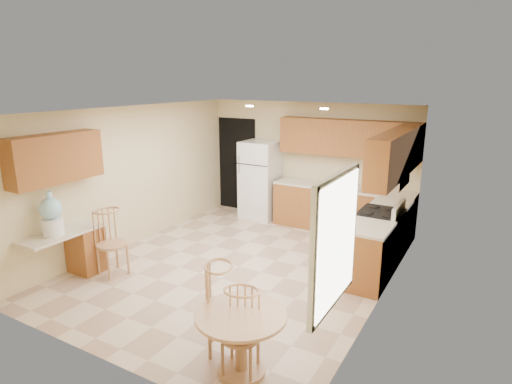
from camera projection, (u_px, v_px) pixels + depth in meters
The scene contains 30 objects.
floor at pixel (239, 266), 6.94m from camera, with size 5.50×5.50×0.00m, color beige.
ceiling at pixel (237, 110), 6.30m from camera, with size 4.50×5.50×0.02m, color white.
wall_back at pixel (308, 163), 8.93m from camera, with size 4.50×0.02×2.50m, color beige.
wall_front at pixel (93, 253), 4.32m from camera, with size 4.50×0.02×2.50m, color beige.
wall_left at pixel (133, 176), 7.70m from camera, with size 0.02×5.50×2.50m, color beige.
wall_right at pixel (385, 214), 5.54m from camera, with size 0.02×5.50×2.50m, color beige.
doorway at pixel (237, 164), 9.81m from camera, with size 0.90×0.02×2.10m, color black.
base_cab_back at pixel (342, 210), 8.47m from camera, with size 2.75×0.60×0.87m, color #9E5C28.
counter_back at pixel (343, 188), 8.35m from camera, with size 2.75×0.63×0.04m, color beige.
base_cab_right_a at pixel (390, 228), 7.45m from camera, with size 0.60×0.59×0.87m, color #9E5C28.
counter_right_a at pixel (392, 203), 7.33m from camera, with size 0.63×0.59×0.04m, color beige.
base_cab_right_b at pixel (366, 257), 6.23m from camera, with size 0.60×0.80×0.87m, color #9E5C28.
counter_right_b at pixel (369, 228), 6.11m from camera, with size 0.63×0.80×0.04m, color beige.
upper_cab_back at pixel (348, 138), 8.22m from camera, with size 2.75×0.33×0.70m, color #9E5C28.
upper_cab_right at pixel (396, 154), 6.48m from camera, with size 0.33×2.42×0.70m, color #9E5C28.
upper_cab_left at pixel (55, 158), 6.13m from camera, with size 0.33×1.40×0.70m, color #9E5C28.
sink at pixel (342, 187), 8.36m from camera, with size 0.78×0.44×0.01m, color silver.
range_hood at pixel (388, 181), 6.61m from camera, with size 0.50×0.76×0.14m, color silver.
desk_pedestal at pixel (86, 249), 6.71m from camera, with size 0.48×0.42×0.72m, color #9E5C28.
desk_top at pixel (62, 233), 6.29m from camera, with size 0.50×1.20×0.04m, color beige.
window at pixel (336, 242), 3.94m from camera, with size 0.06×1.12×1.30m.
can_light_a at pixel (250, 106), 7.55m from camera, with size 0.14×0.14×0.02m, color white.
can_light_b at pixel (324, 109), 6.88m from camera, with size 0.14×0.14×0.02m, color white.
refrigerator at pixel (260, 180), 9.20m from camera, with size 0.74×0.72×1.68m.
stove at pixel (379, 238), 6.89m from camera, with size 0.65×0.76×1.09m.
dining_table at pixel (241, 335), 4.32m from camera, with size 0.93×0.93×0.69m.
chair_table_a at pixel (219, 304), 4.58m from camera, with size 0.45×0.57×1.02m.
chair_table_b at pixel (236, 330), 4.21m from camera, with size 0.41×0.43×0.92m.
chair_desk at pixel (106, 238), 6.44m from camera, with size 0.45×0.59×1.03m.
water_crock at pixel (52, 216), 6.10m from camera, with size 0.31×0.31×0.65m.
Camera 1 is at (3.42, -5.42, 2.95)m, focal length 30.00 mm.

